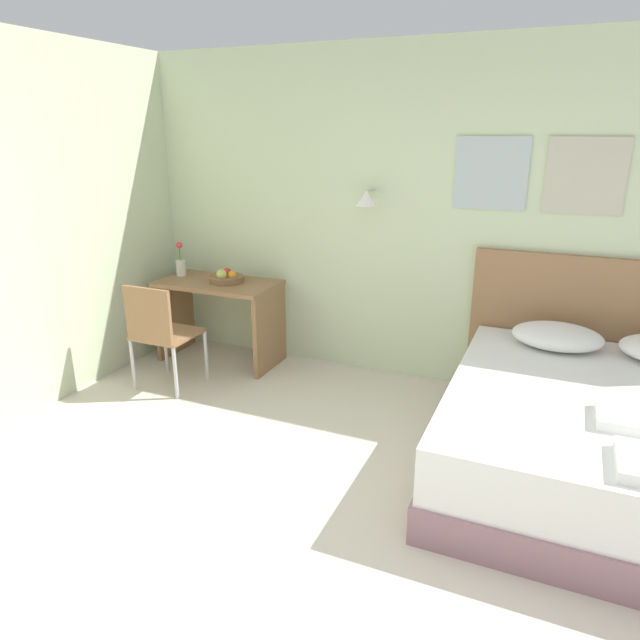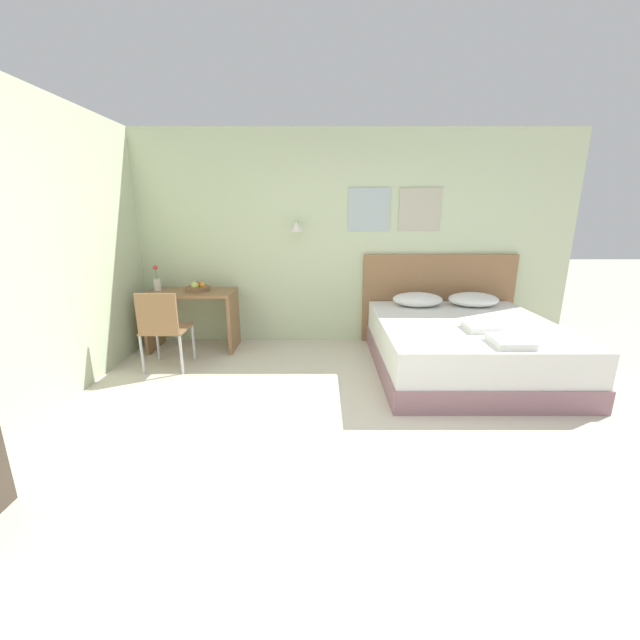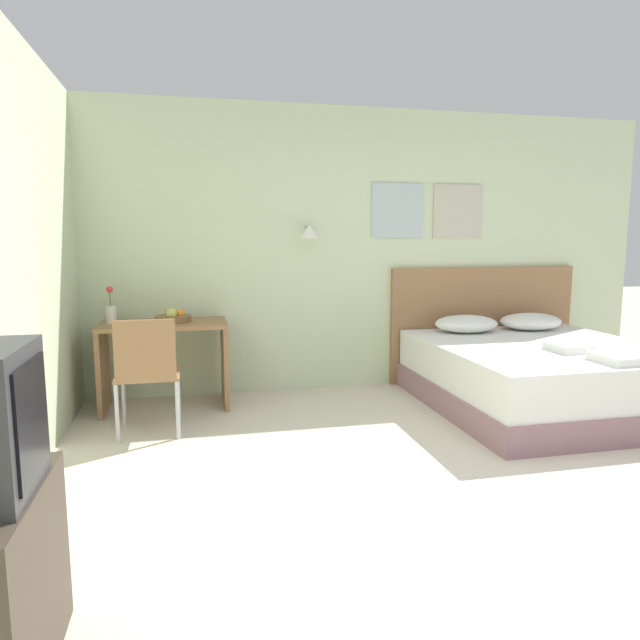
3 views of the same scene
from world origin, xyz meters
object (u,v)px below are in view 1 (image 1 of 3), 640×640
folded_towel_near_foot (628,418)px  fruit_bowl (226,278)px  desk (220,307)px  pillow_left (557,336)px  desk_chair (159,329)px  bed (608,441)px  headboard (608,336)px  flower_vase (181,265)px

folded_towel_near_foot → fruit_bowl: (-3.09, 1.03, 0.20)m
folded_towel_near_foot → desk: size_ratio=0.30×
pillow_left → desk_chair: desk_chair is taller
bed → desk_chair: bearing=-180.0°
bed → folded_towel_near_foot: bearing=-82.3°
desk_chair → headboard: bearing=17.9°
bed → desk_chair: (-3.22, -0.00, 0.24)m
fruit_bowl → desk: bearing=-171.8°
bed → desk_chair: size_ratio=2.30×
pillow_left → folded_towel_near_foot: bearing=-69.4°
fruit_bowl → flower_vase: 0.51m
headboard → fruit_bowl: 3.07m
fruit_bowl → flower_vase: bearing=176.1°
folded_towel_near_foot → flower_vase: size_ratio=1.01×
desk_chair → bed: bearing=0.0°
headboard → fruit_bowl: headboard is taller
bed → fruit_bowl: (-3.05, 0.73, 0.50)m
desk → flower_vase: flower_vase is taller
desk → desk_chair: size_ratio=1.19×
bed → flower_vase: 3.68m
folded_towel_near_foot → desk: (-3.17, 1.02, -0.08)m
headboard → desk_chair: bearing=-162.1°
bed → pillow_left: pillow_left is taller
pillow_left → desk_chair: size_ratio=0.69×
desk → flower_vase: size_ratio=3.37×
desk → desk_chair: bearing=-97.4°
fruit_bowl → flower_vase: (-0.50, 0.03, 0.06)m
flower_vase → bed: bearing=-12.1°
flower_vase → pillow_left: bearing=-0.7°
folded_towel_near_foot → fruit_bowl: bearing=161.5°
desk_chair → flower_vase: (-0.33, 0.77, 0.32)m
folded_towel_near_foot → pillow_left: bearing=110.6°
bed → desk: (-3.13, 0.72, 0.23)m
pillow_left → fruit_bowl: 2.71m
headboard → bed: bearing=-90.0°
bed → folded_towel_near_foot: folded_towel_near_foot is taller
flower_vase → desk_chair: bearing=-66.8°
headboard → desk_chair: headboard is taller
bed → headboard: size_ratio=1.02×
desk → flower_vase: (-0.42, 0.05, 0.34)m
flower_vase → desk: bearing=-6.2°
headboard → pillow_left: bearing=-137.8°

